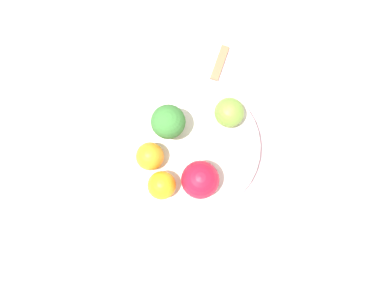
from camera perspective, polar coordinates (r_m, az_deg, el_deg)
name	(u,v)px	position (r m, az deg, el deg)	size (l,w,h in m)	color
ground_plane	(192,151)	(0.71, 0.00, -1.12)	(6.00, 6.00, 0.00)	gray
table_surface	(192,150)	(0.70, 0.00, -0.96)	(1.20, 1.20, 0.02)	silver
bowl	(192,147)	(0.67, 0.00, -0.50)	(0.24, 0.24, 0.04)	silver
broccoli	(168,122)	(0.62, -3.64, 3.36)	(0.06, 0.06, 0.07)	#99C17A
apple_red	(229,113)	(0.64, 5.70, 4.80)	(0.05, 0.05, 0.05)	olive
apple_green	(200,180)	(0.61, 1.26, -5.46)	(0.06, 0.06, 0.06)	#B7142D
orange_front	(162,185)	(0.62, -4.63, -6.29)	(0.05, 0.05, 0.05)	orange
orange_back	(150,156)	(0.63, -6.41, -1.88)	(0.05, 0.05, 0.05)	orange
spoon	(220,63)	(0.74, 4.25, 12.22)	(0.05, 0.07, 0.01)	olive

